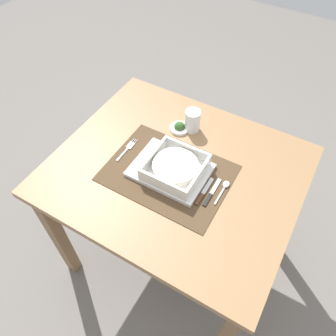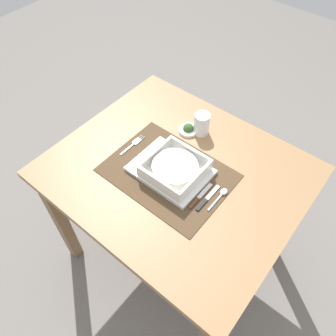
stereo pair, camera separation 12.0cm
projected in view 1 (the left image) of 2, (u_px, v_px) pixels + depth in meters
The scene contains 11 objects.
ground_plane at pixel (174, 250), 1.79m from camera, with size 6.00×6.00×0.00m, color slate.
dining_table at pixel (176, 185), 1.31m from camera, with size 0.91×0.77×0.71m.
placemat at pixel (168, 173), 1.22m from camera, with size 0.45×0.33×0.00m, color #4C3823.
serving_plate at pixel (170, 170), 1.22m from camera, with size 0.28×0.21×0.02m, color white.
porridge_bowl at pixel (175, 168), 1.18m from camera, with size 0.19×0.19×0.05m.
fork at pixel (128, 148), 1.29m from camera, with size 0.02×0.13×0.00m.
spoon at pixel (225, 187), 1.17m from camera, with size 0.02×0.11×0.01m.
butter_knife at pixel (211, 194), 1.16m from camera, with size 0.01×0.13×0.01m.
bread_knife at pixel (203, 193), 1.16m from camera, with size 0.01×0.13×0.01m.
drinking_glass at pixel (192, 121), 1.33m from camera, with size 0.06×0.06×0.09m.
condiment_saucer at pixel (179, 128), 1.36m from camera, with size 0.08×0.08×0.04m.
Camera 1 is at (0.36, -0.68, 1.68)m, focal length 35.25 mm.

